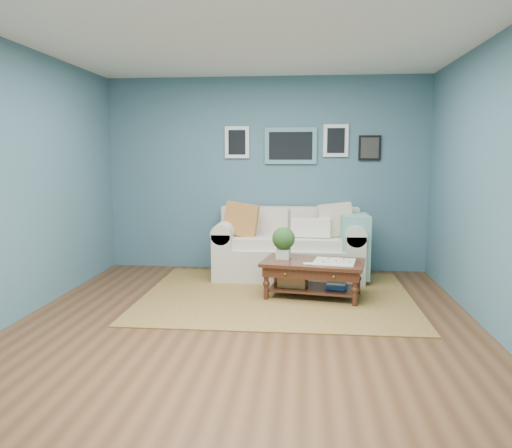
# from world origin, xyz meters

# --- Properties ---
(room_shell) EXTENTS (5.00, 5.02, 2.70)m
(room_shell) POSITION_xyz_m (0.01, 0.06, 1.36)
(room_shell) COLOR brown
(room_shell) RESTS_ON ground
(area_rug) EXTENTS (3.06, 2.45, 0.01)m
(area_rug) POSITION_xyz_m (0.24, 1.07, 0.01)
(area_rug) COLOR brown
(area_rug) RESTS_ON ground
(loveseat) EXTENTS (1.99, 0.90, 1.02)m
(loveseat) POSITION_xyz_m (0.44, 2.03, 0.42)
(loveseat) COLOR beige
(loveseat) RESTS_ON ground
(coffee_table) EXTENTS (1.23, 0.84, 0.79)m
(coffee_table) POSITION_xyz_m (0.60, 1.09, 0.35)
(coffee_table) COLOR #32180E
(coffee_table) RESTS_ON ground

